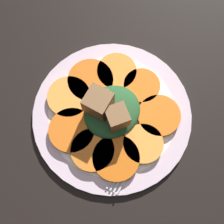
# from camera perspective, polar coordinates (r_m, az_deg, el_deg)

# --- Properties ---
(table_slab) EXTENTS (1.20, 1.20, 0.02)m
(table_slab) POSITION_cam_1_polar(r_m,az_deg,el_deg) (0.60, -0.00, -0.92)
(table_slab) COLOR black
(table_slab) RESTS_ON ground
(plate) EXTENTS (0.30, 0.30, 0.01)m
(plate) POSITION_cam_1_polar(r_m,az_deg,el_deg) (0.59, -0.00, -0.48)
(plate) COLOR silver
(plate) RESTS_ON table_slab
(carrot_slice_0) EXTENTS (0.08, 0.08, 0.01)m
(carrot_slice_0) POSITION_cam_1_polar(r_m,az_deg,el_deg) (0.57, -7.37, -3.37)
(carrot_slice_0) COLOR orange
(carrot_slice_0) RESTS_ON plate
(carrot_slice_1) EXTENTS (0.08, 0.08, 0.01)m
(carrot_slice_1) POSITION_cam_1_polar(r_m,az_deg,el_deg) (0.56, -3.58, -6.98)
(carrot_slice_1) COLOR orange
(carrot_slice_1) RESTS_ON plate
(carrot_slice_2) EXTENTS (0.08, 0.08, 0.01)m
(carrot_slice_2) POSITION_cam_1_polar(r_m,az_deg,el_deg) (0.56, 0.74, -8.44)
(carrot_slice_2) COLOR #D45F13
(carrot_slice_2) RESTS_ON plate
(carrot_slice_3) EXTENTS (0.07, 0.07, 0.01)m
(carrot_slice_3) POSITION_cam_1_polar(r_m,az_deg,el_deg) (0.56, 5.72, -5.82)
(carrot_slice_3) COLOR #F99438
(carrot_slice_3) RESTS_ON plate
(carrot_slice_4) EXTENTS (0.08, 0.08, 0.01)m
(carrot_slice_4) POSITION_cam_1_polar(r_m,az_deg,el_deg) (0.58, 8.57, -0.70)
(carrot_slice_4) COLOR orange
(carrot_slice_4) RESTS_ON plate
(carrot_slice_5) EXTENTS (0.07, 0.07, 0.01)m
(carrot_slice_5) POSITION_cam_1_polar(r_m,az_deg,el_deg) (0.60, 5.61, 4.61)
(carrot_slice_5) COLOR orange
(carrot_slice_5) RESTS_ON plate
(carrot_slice_6) EXTENTS (0.08, 0.08, 0.01)m
(carrot_slice_6) POSITION_cam_1_polar(r_m,az_deg,el_deg) (0.61, 0.87, 7.38)
(carrot_slice_6) COLOR orange
(carrot_slice_6) RESTS_ON plate
(carrot_slice_7) EXTENTS (0.09, 0.09, 0.01)m
(carrot_slice_7) POSITION_cam_1_polar(r_m,az_deg,el_deg) (0.60, -3.95, 5.76)
(carrot_slice_7) COLOR orange
(carrot_slice_7) RESTS_ON plate
(carrot_slice_8) EXTENTS (0.08, 0.08, 0.01)m
(carrot_slice_8) POSITION_cam_1_polar(r_m,az_deg,el_deg) (0.59, -7.86, 2.72)
(carrot_slice_8) COLOR #F99539
(carrot_slice_8) RESTS_ON plate
(center_pile) EXTENTS (0.11, 0.10, 0.07)m
(center_pile) POSITION_cam_1_polar(r_m,az_deg,el_deg) (0.56, -0.57, 0.48)
(center_pile) COLOR #235128
(center_pile) RESTS_ON plate
(fork) EXTENTS (0.17, 0.07, 0.00)m
(fork) POSITION_cam_1_polar(r_m,az_deg,el_deg) (0.57, 4.02, -6.76)
(fork) COLOR silver
(fork) RESTS_ON plate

